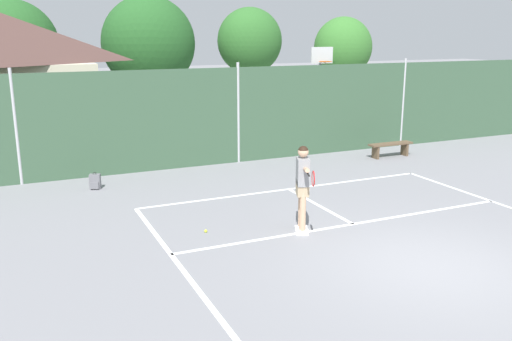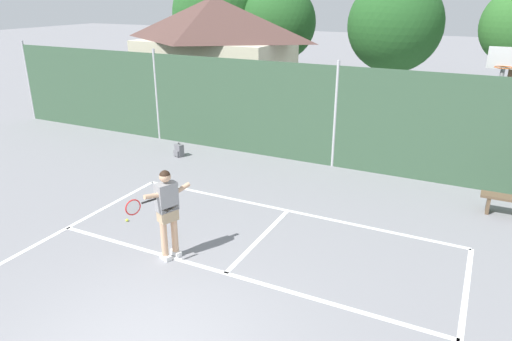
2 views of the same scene
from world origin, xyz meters
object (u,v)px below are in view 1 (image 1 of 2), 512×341
object	(u,v)px
basketball_hoop	(321,81)
backpack_grey	(95,182)
tennis_player	(303,182)
tennis_ball	(206,231)
courtside_bench	(391,146)

from	to	relation	value
basketball_hoop	backpack_grey	bearing A→B (deg)	-159.68
basketball_hoop	tennis_player	distance (m)	10.16
basketball_hoop	tennis_ball	size ratio (longest dim) A/B	53.79
backpack_grey	courtside_bench	bearing A→B (deg)	-0.64
tennis_ball	courtside_bench	bearing A→B (deg)	27.85
tennis_player	courtside_bench	bearing A→B (deg)	39.33
basketball_hoop	tennis_ball	distance (m)	10.81
basketball_hoop	backpack_grey	size ratio (longest dim) A/B	7.67
tennis_ball	backpack_grey	distance (m)	4.64
basketball_hoop	tennis_player	bearing A→B (deg)	-122.76
tennis_ball	tennis_player	bearing A→B (deg)	-24.46
basketball_hoop	courtside_bench	world-z (taller)	basketball_hoop
basketball_hoop	tennis_ball	world-z (taller)	basketball_hoop
tennis_player	backpack_grey	size ratio (longest dim) A/B	4.01
tennis_player	tennis_ball	distance (m)	2.29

